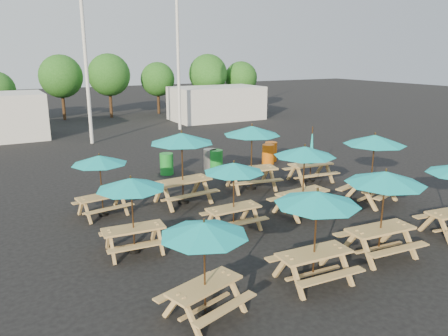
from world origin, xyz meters
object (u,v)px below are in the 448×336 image
picnic_unit_0 (204,235)px  picnic_unit_5 (182,142)px  waste_bin_0 (167,164)px  picnic_unit_11 (311,159)px  picnic_unit_6 (385,183)px  picnic_unit_4 (234,172)px  picnic_unit_1 (131,188)px  picnic_unit_10 (374,144)px  picnic_unit_7 (305,156)px  waste_bin_2 (216,160)px  waste_bin_1 (210,159)px  waste_bin_3 (271,152)px  picnic_unit_2 (100,163)px  waste_bin_4 (268,154)px  picnic_unit_3 (317,203)px  picnic_unit_8 (252,134)px

picnic_unit_0 → picnic_unit_5: bearing=53.0°
waste_bin_0 → picnic_unit_0: bearing=-107.7°
picnic_unit_0 → picnic_unit_11: size_ratio=0.96×
picnic_unit_6 → waste_bin_0: (-1.88, 10.14, -1.52)m
picnic_unit_4 → picnic_unit_6: picnic_unit_6 is taller
picnic_unit_1 → picnic_unit_10: bearing=3.7°
picnic_unit_10 → picnic_unit_11: size_ratio=1.14×
picnic_unit_7 → waste_bin_2: bearing=84.1°
picnic_unit_10 → waste_bin_1: bearing=97.6°
picnic_unit_10 → waste_bin_3: (0.44, 6.77, -1.64)m
picnic_unit_4 → picnic_unit_7: (2.62, 0.01, 0.19)m
picnic_unit_6 → waste_bin_3: 10.68m
picnic_unit_2 → waste_bin_1: size_ratio=2.17×
picnic_unit_4 → picnic_unit_7: 2.63m
picnic_unit_6 → waste_bin_4: bearing=76.7°
picnic_unit_6 → picnic_unit_10: bearing=50.6°
picnic_unit_3 → picnic_unit_10: (5.48, 3.42, 0.19)m
picnic_unit_8 → picnic_unit_11: (2.69, -0.32, -1.22)m
picnic_unit_7 → waste_bin_2: (0.12, 6.26, -1.51)m
picnic_unit_10 → waste_bin_4: 6.58m
picnic_unit_1 → picnic_unit_6: picnic_unit_6 is taller
picnic_unit_8 → waste_bin_0: 4.49m
picnic_unit_1 → picnic_unit_6: size_ratio=0.90×
waste_bin_0 → waste_bin_2: 2.25m
picnic_unit_2 → picnic_unit_4: bearing=-52.4°
waste_bin_2 → waste_bin_3: bearing=5.5°
picnic_unit_4 → waste_bin_1: size_ratio=2.22×
picnic_unit_0 → picnic_unit_8: bearing=34.6°
picnic_unit_5 → waste_bin_0: size_ratio=2.71×
picnic_unit_3 → picnic_unit_11: 8.40m
waste_bin_2 → picnic_unit_10: bearing=-66.8°
picnic_unit_5 → waste_bin_4: bearing=24.0°
picnic_unit_0 → picnic_unit_4: picnic_unit_4 is taller
picnic_unit_2 → waste_bin_4: (8.67, 3.12, -1.28)m
picnic_unit_8 → picnic_unit_10: 4.42m
waste_bin_0 → waste_bin_3: (5.41, -0.17, 0.00)m
picnic_unit_6 → waste_bin_1: picnic_unit_6 is taller
picnic_unit_8 → picnic_unit_5: bearing=-165.2°
picnic_unit_4 → picnic_unit_5: picnic_unit_5 is taller
picnic_unit_1 → picnic_unit_10: picnic_unit_10 is taller
picnic_unit_8 → waste_bin_2: (0.12, 3.12, -1.69)m
picnic_unit_2 → waste_bin_0: picnic_unit_2 is taller
picnic_unit_3 → waste_bin_3: 11.88m
picnic_unit_0 → picnic_unit_4: bearing=35.7°
picnic_unit_8 → waste_bin_4: picnic_unit_8 is taller
picnic_unit_0 → waste_bin_4: 12.87m
picnic_unit_5 → waste_bin_0: picnic_unit_5 is taller
picnic_unit_1 → picnic_unit_5: bearing=52.1°
picnic_unit_2 → picnic_unit_6: size_ratio=0.88×
picnic_unit_7 → waste_bin_4: picnic_unit_7 is taller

